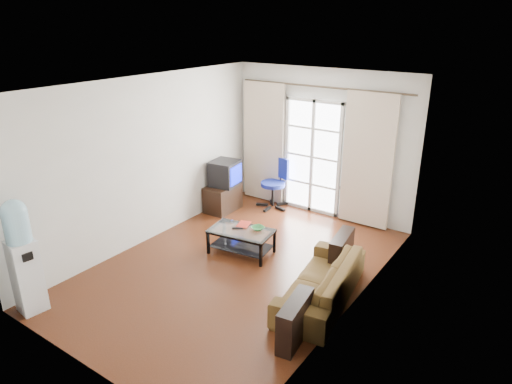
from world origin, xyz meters
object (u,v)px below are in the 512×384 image
crt_tv (224,173)px  water_cooler (22,255)px  tv_stand (223,198)px  task_chair (274,193)px  coffee_table (241,238)px  sofa (321,281)px

crt_tv → water_cooler: size_ratio=0.38×
tv_stand → task_chair: 1.01m
coffee_table → tv_stand: (-1.33, 1.19, -0.00)m
task_chair → water_cooler: bearing=-84.4°
coffee_table → task_chair: bearing=107.7°
sofa → water_cooler: (-2.93, -2.32, 0.53)m
crt_tv → task_chair: 1.07m
tv_stand → crt_tv: crt_tv is taller
sofa → coffee_table: (-1.62, 0.42, -0.01)m
sofa → task_chair: size_ratio=1.98×
coffee_table → tv_stand: bearing=138.2°
sofa → water_cooler: bearing=-60.1°
coffee_table → crt_tv: crt_tv is taller
task_chair → water_cooler: 4.71m
sofa → tv_stand: sofa is taller
crt_tv → water_cooler: bearing=-97.6°
task_chair → crt_tv: bearing=-123.9°
coffee_table → task_chair: 1.99m
sofa → task_chair: bearing=-144.7°
sofa → task_chair: (-2.22, 2.32, 0.02)m
coffee_table → crt_tv: 1.89m
crt_tv → task_chair: crt_tv is taller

